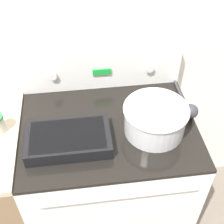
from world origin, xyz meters
TOP-DOWN VIEW (x-y plane):
  - kitchen_wall at (0.00, 0.66)m, footprint 8.00×0.05m
  - stove_range at (0.00, 0.31)m, footprint 0.80×0.65m
  - control_panel at (0.00, 0.60)m, footprint 0.80×0.07m
  - mixing_bowl at (0.20, 0.25)m, footprint 0.28×0.28m
  - casserole_dish at (-0.18, 0.22)m, footprint 0.36×0.21m
  - ladle at (0.39, 0.33)m, footprint 0.07×0.29m

SIDE VIEW (x-z plane):
  - stove_range at x=0.00m, z-range 0.00..0.92m
  - ladle at x=0.39m, z-range 0.92..0.99m
  - casserole_dish at x=-0.18m, z-range 0.93..0.99m
  - mixing_bowl at x=0.20m, z-range 0.93..1.06m
  - control_panel at x=0.00m, z-range 0.92..1.12m
  - kitchen_wall at x=0.00m, z-range 0.00..2.50m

